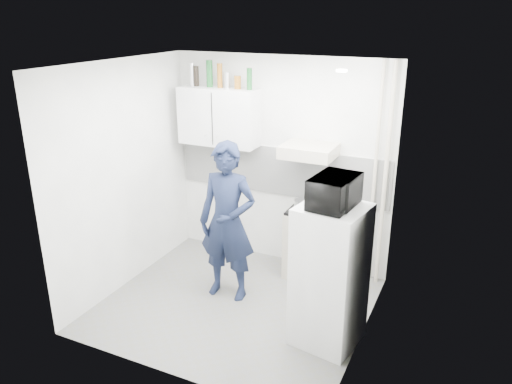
% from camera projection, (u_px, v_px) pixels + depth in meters
% --- Properties ---
extents(floor, '(2.80, 2.80, 0.00)m').
position_uv_depth(floor, '(235.00, 304.00, 5.54)').
color(floor, '#66655C').
rests_on(floor, ground).
extents(ceiling, '(2.80, 2.80, 0.00)m').
position_uv_depth(ceiling, '(232.00, 64.00, 4.65)').
color(ceiling, white).
rests_on(ceiling, wall_back).
extents(wall_back, '(2.80, 0.00, 2.80)m').
position_uv_depth(wall_back, '(280.00, 163.00, 6.16)').
color(wall_back, white).
rests_on(wall_back, floor).
extents(wall_left, '(0.00, 2.60, 2.60)m').
position_uv_depth(wall_left, '(124.00, 177.00, 5.65)').
color(wall_left, white).
rests_on(wall_left, floor).
extents(wall_right, '(0.00, 2.60, 2.60)m').
position_uv_depth(wall_right, '(370.00, 218.00, 4.54)').
color(wall_right, white).
rests_on(wall_right, floor).
extents(person, '(0.68, 0.48, 1.79)m').
position_uv_depth(person, '(228.00, 222.00, 5.45)').
color(person, black).
rests_on(person, floor).
extents(stove, '(0.52, 0.52, 0.83)m').
position_uv_depth(stove, '(310.00, 243.00, 6.05)').
color(stove, '#C0B6A0').
rests_on(stove, floor).
extents(fridge, '(0.67, 0.67, 1.42)m').
position_uv_depth(fridge, '(330.00, 276.00, 4.72)').
color(fridge, white).
rests_on(fridge, floor).
extents(stove_top, '(0.50, 0.50, 0.03)m').
position_uv_depth(stove_top, '(311.00, 210.00, 5.90)').
color(stove_top, black).
rests_on(stove_top, stove).
extents(saucepan, '(0.21, 0.21, 0.11)m').
position_uv_depth(saucepan, '(303.00, 205.00, 5.87)').
color(saucepan, silver).
rests_on(saucepan, stove_top).
extents(microwave, '(0.55, 0.40, 0.29)m').
position_uv_depth(microwave, '(335.00, 192.00, 4.43)').
color(microwave, black).
rests_on(microwave, fridge).
extents(bottle_a, '(0.06, 0.06, 0.27)m').
position_uv_depth(bottle_a, '(192.00, 74.00, 6.10)').
color(bottle_a, silver).
rests_on(bottle_a, upper_cabinet).
extents(bottle_b, '(0.06, 0.06, 0.24)m').
position_uv_depth(bottle_b, '(196.00, 76.00, 6.08)').
color(bottle_b, black).
rests_on(bottle_b, upper_cabinet).
extents(bottle_c, '(0.08, 0.08, 0.32)m').
position_uv_depth(bottle_c, '(210.00, 74.00, 5.99)').
color(bottle_c, '#144C1E').
rests_on(bottle_c, upper_cabinet).
extents(bottle_d, '(0.06, 0.06, 0.29)m').
position_uv_depth(bottle_d, '(220.00, 76.00, 5.94)').
color(bottle_d, brown).
rests_on(bottle_d, upper_cabinet).
extents(canister_a, '(0.07, 0.07, 0.19)m').
position_uv_depth(canister_a, '(227.00, 80.00, 5.92)').
color(canister_a, silver).
rests_on(canister_a, upper_cabinet).
extents(canister_b, '(0.08, 0.08, 0.15)m').
position_uv_depth(canister_b, '(238.00, 82.00, 5.87)').
color(canister_b, brown).
rests_on(canister_b, upper_cabinet).
extents(bottle_e, '(0.06, 0.06, 0.25)m').
position_uv_depth(bottle_e, '(249.00, 79.00, 5.79)').
color(bottle_e, '#144C1E').
rests_on(bottle_e, upper_cabinet).
extents(upper_cabinet, '(1.00, 0.35, 0.70)m').
position_uv_depth(upper_cabinet, '(219.00, 116.00, 6.12)').
color(upper_cabinet, white).
rests_on(upper_cabinet, wall_back).
extents(range_hood, '(0.60, 0.50, 0.14)m').
position_uv_depth(range_hood, '(309.00, 151.00, 5.67)').
color(range_hood, '#C0B6A0').
rests_on(range_hood, wall_back).
extents(backsplash, '(2.74, 0.03, 0.60)m').
position_uv_depth(backsplash, '(280.00, 171.00, 6.18)').
color(backsplash, white).
rests_on(backsplash, wall_back).
extents(pipe_a, '(0.05, 0.05, 2.60)m').
position_uv_depth(pipe_a, '(385.00, 179.00, 5.57)').
color(pipe_a, '#C0B6A0').
rests_on(pipe_a, floor).
extents(pipe_b, '(0.04, 0.04, 2.60)m').
position_uv_depth(pipe_b, '(374.00, 178.00, 5.62)').
color(pipe_b, '#C0B6A0').
rests_on(pipe_b, floor).
extents(ceiling_spot_fixture, '(0.10, 0.10, 0.02)m').
position_uv_depth(ceiling_spot_fixture, '(342.00, 71.00, 4.43)').
color(ceiling_spot_fixture, white).
rests_on(ceiling_spot_fixture, ceiling).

